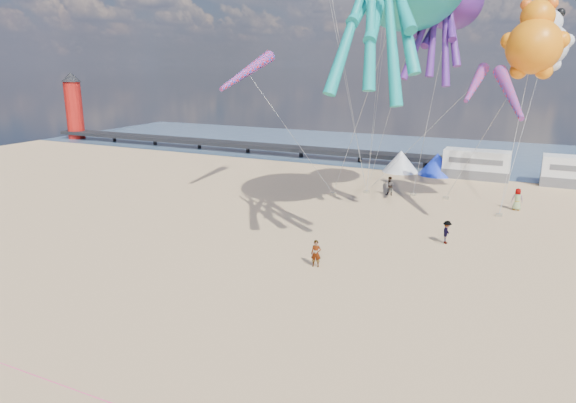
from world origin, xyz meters
The scene contains 21 objects.
ground centered at (0.00, 0.00, 0.00)m, with size 120.00×120.00×0.00m, color #D8B07C.
water centered at (0.00, 55.00, 0.02)m, with size 120.00×120.00×0.00m, color #3B5572.
pier centered at (-28.00, 44.00, 1.00)m, with size 60.00×3.00×0.50m, color black.
lighthouse centered at (-56.00, 44.00, 4.50)m, with size 2.60×2.60×9.00m, color #A5140F.
motorhome_0 centered at (6.00, 40.00, 1.50)m, with size 6.60×2.50×3.00m, color silver.
tent_white centered at (-2.00, 40.00, 1.20)m, with size 4.00×4.00×2.40m, color white.
tent_blue centered at (2.00, 40.00, 1.20)m, with size 4.00×4.00×2.40m, color #1933CC.
standing_person centered at (0.14, 10.00, 0.82)m, with size 0.60×0.39×1.65m, color tan.
beachgoer_0 centered at (10.45, 28.50, 0.92)m, with size 0.67×0.44×1.83m, color #7F6659.
beachgoer_1 centered at (-0.29, 28.85, 0.88)m, with size 0.86×0.56×1.75m, color #7F6659.
beachgoer_2 centered at (6.50, 17.56, 0.79)m, with size 0.77×0.60×1.59m, color #7F6659.
sandbag_a centered at (-5.07, 26.76, 0.11)m, with size 0.50×0.35×0.22m, color gray.
sandbag_b centered at (1.66, 29.71, 0.11)m, with size 0.50×0.35×0.22m, color gray.
sandbag_c centered at (9.30, 25.92, 0.11)m, with size 0.50×0.35×0.22m, color gray.
sandbag_d centered at (4.60, 29.65, 0.11)m, with size 0.50×0.35×0.22m, color gray.
sandbag_e centered at (-2.48, 28.76, 0.11)m, with size 0.50×0.35×0.22m, color gray.
kite_panda centered at (11.19, 30.11, 13.09)m, with size 3.97×3.74×5.61m, color silver, non-canonical shape.
kite_teddy_orange centered at (10.36, 26.23, 12.93)m, with size 4.77×4.49×6.74m, color orange, non-canonical shape.
windsock_left centered at (-12.26, 23.78, 11.05)m, with size 1.10×7.96×7.96m, color red, non-canonical shape.
windsock_mid centered at (9.25, 22.64, 9.75)m, with size 1.00×6.80×6.80m, color red, non-canonical shape.
windsock_right centered at (6.66, 25.23, 10.26)m, with size 0.90×4.90×4.90m, color red, non-canonical shape.
Camera 1 is at (10.92, -16.54, 11.69)m, focal length 32.00 mm.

